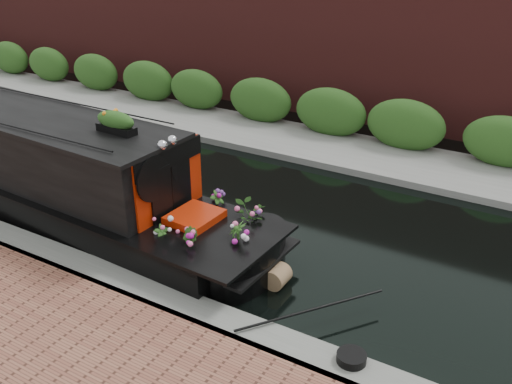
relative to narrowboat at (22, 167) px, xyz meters
The scene contains 8 objects.
ground 4.50m from the narrowboat, 24.67° to the left, with size 80.00×80.00×0.00m, color black.
near_bank_coping 4.35m from the narrowboat, 19.87° to the right, with size 40.00×0.60×0.50m, color slate.
far_bank_path 7.31m from the narrowboat, 56.38° to the left, with size 40.00×2.40×0.34m, color gray.
far_hedge 8.07m from the narrowboat, 59.94° to the left, with size 40.00×1.10×2.80m, color #29531B.
far_brick_wall 9.93m from the narrowboat, 66.04° to the left, with size 40.00×1.00×8.00m, color #541E1C.
narrowboat is the anchor object (origin of this frame).
rope_fender 6.16m from the narrowboat, ahead, with size 0.36×0.36×0.39m, color olive.
coiled_mooring_rope 8.09m from the narrowboat, ahead, with size 0.40×0.40×0.12m, color black.
Camera 1 is at (5.81, -8.83, 5.55)m, focal length 40.00 mm.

